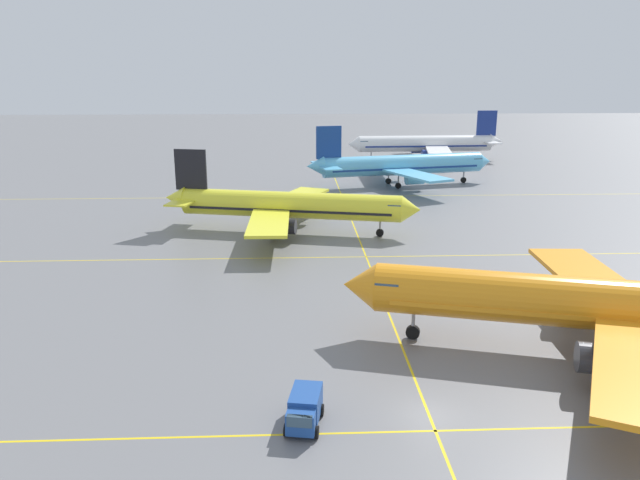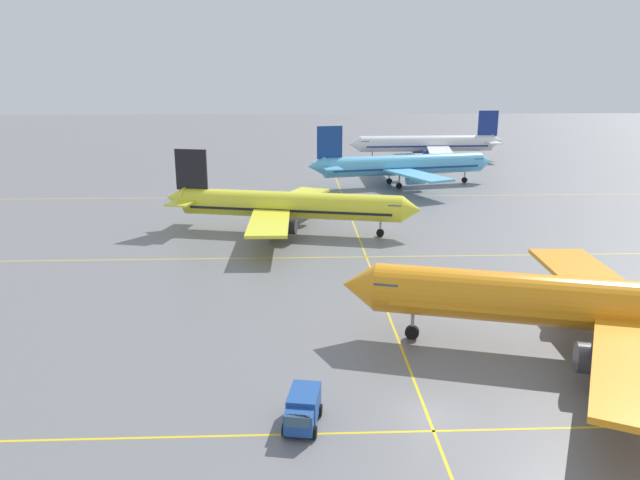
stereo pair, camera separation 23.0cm
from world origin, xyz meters
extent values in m
plane|color=slate|center=(0.00, 0.00, 0.00)|extent=(600.00, 600.00, 0.00)
cylinder|color=orange|center=(14.84, 8.08, 4.46)|extent=(34.68, 13.30, 4.14)
cone|color=orange|center=(-3.31, 13.11, 4.46)|extent=(3.81, 4.66, 4.05)
cube|color=orange|center=(18.36, 16.70, 3.81)|extent=(6.65, 16.65, 0.44)
cube|color=orange|center=(13.41, -1.13, 3.81)|extent=(12.56, 17.10, 0.44)
cylinder|color=#333338|center=(16.14, 13.59, 2.40)|extent=(4.18, 3.19, 2.29)
cylinder|color=#333338|center=(13.12, 2.68, 2.40)|extent=(4.18, 3.19, 2.29)
cube|color=#385166|center=(-0.90, 12.44, 5.06)|extent=(2.91, 4.19, 0.76)
cube|color=orange|center=(14.84, 8.08, 3.95)|extent=(32.01, 12.59, 0.39)
cylinder|color=#99999E|center=(1.20, 11.86, 1.80)|extent=(0.30, 0.30, 1.80)
cylinder|color=black|center=(1.20, 11.86, 0.60)|extent=(1.29, 0.79, 1.20)
cylinder|color=#99999E|center=(17.69, 10.22, 1.80)|extent=(0.30, 0.30, 1.80)
cylinder|color=black|center=(17.69, 10.22, 0.60)|extent=(1.29, 0.79, 1.20)
cylinder|color=#99999E|center=(16.18, 4.77, 1.80)|extent=(0.30, 0.30, 1.80)
cylinder|color=black|center=(16.18, 4.77, 0.60)|extent=(1.29, 0.79, 1.20)
cylinder|color=yellow|center=(-9.35, 48.13, 4.01)|extent=(31.33, 10.55, 3.71)
cone|color=yellow|center=(7.14, 44.38, 4.01)|extent=(3.28, 4.11, 3.64)
cone|color=yellow|center=(-26.13, 51.94, 4.40)|extent=(3.83, 4.13, 3.53)
cube|color=black|center=(-23.65, 51.38, 8.60)|extent=(4.65, 1.38, 5.87)
cube|color=yellow|center=(-24.78, 48.62, 4.40)|extent=(4.18, 5.65, 0.23)
cube|color=yellow|center=(-23.48, 54.34, 4.40)|extent=(4.18, 5.65, 0.23)
cube|color=yellow|center=(-12.15, 40.24, 3.42)|extent=(5.29, 14.73, 0.39)
cube|color=yellow|center=(-8.47, 56.45, 3.42)|extent=(10.76, 15.44, 0.39)
cylinder|color=black|center=(-10.29, 43.13, 2.15)|extent=(3.70, 2.74, 2.05)
cylinder|color=black|center=(-8.04, 53.04, 2.15)|extent=(3.70, 2.74, 2.05)
cube|color=#385166|center=(4.95, 44.88, 4.55)|extent=(2.47, 3.72, 0.68)
cube|color=black|center=(-9.35, 48.13, 3.54)|extent=(28.90, 10.03, 0.35)
cylinder|color=#99999E|center=(3.04, 45.32, 1.61)|extent=(0.27, 0.27, 1.61)
cylinder|color=black|center=(3.04, 45.32, 0.54)|extent=(1.15, 0.67, 1.08)
cylinder|color=#99999E|center=(-11.82, 46.08, 1.61)|extent=(0.27, 0.27, 1.61)
cylinder|color=black|center=(-11.82, 46.08, 0.54)|extent=(1.15, 0.67, 1.08)
cylinder|color=#99999E|center=(-10.70, 51.04, 1.61)|extent=(0.27, 0.27, 1.61)
cylinder|color=black|center=(-10.70, 51.04, 0.54)|extent=(1.15, 0.67, 1.08)
cylinder|color=#5BB7E5|center=(13.10, 83.96, 4.25)|extent=(33.24, 10.88, 3.94)
cone|color=#5BB7E5|center=(30.61, 87.76, 4.25)|extent=(3.45, 4.34, 3.86)
cone|color=#5BB7E5|center=(-4.73, 80.09, 4.66)|extent=(4.03, 4.36, 3.74)
cube|color=navy|center=(-2.09, 80.66, 9.12)|extent=(4.94, 1.42, 6.22)
cube|color=#5BB7E5|center=(-1.94, 77.51, 4.66)|extent=(4.38, 5.97, 0.25)
cube|color=#5BB7E5|center=(-3.26, 83.59, 4.66)|extent=(4.38, 5.97, 0.25)
cube|color=#5BB7E5|center=(13.95, 75.13, 3.63)|extent=(11.30, 16.38, 0.41)
cube|color=#5BB7E5|center=(10.21, 92.35, 3.63)|extent=(5.46, 15.57, 0.41)
cylinder|color=#5BB7E5|center=(14.44, 78.74, 2.28)|extent=(3.90, 2.87, 2.18)
cylinder|color=#5BB7E5|center=(12.15, 89.27, 2.28)|extent=(3.90, 2.87, 2.18)
cube|color=#385166|center=(28.28, 87.26, 4.82)|extent=(2.59, 3.94, 0.73)
cube|color=navy|center=(13.10, 83.96, 3.76)|extent=(30.65, 10.36, 0.37)
cylinder|color=#99999E|center=(26.26, 86.82, 1.71)|extent=(0.29, 0.29, 1.71)
cylinder|color=black|center=(26.26, 86.82, 0.57)|extent=(1.21, 0.70, 1.14)
cylinder|color=#99999E|center=(11.64, 80.89, 1.71)|extent=(0.29, 0.29, 1.71)
cylinder|color=black|center=(11.64, 80.89, 0.57)|extent=(1.21, 0.70, 1.14)
cylinder|color=#99999E|center=(10.50, 86.15, 1.71)|extent=(0.29, 0.29, 1.71)
cylinder|color=black|center=(10.50, 86.15, 0.57)|extent=(1.21, 0.70, 1.14)
cylinder|color=white|center=(24.91, 119.41, 4.39)|extent=(34.38, 5.61, 4.06)
cone|color=white|center=(6.43, 118.57, 4.39)|extent=(2.96, 4.11, 3.98)
cone|color=white|center=(43.72, 120.26, 4.81)|extent=(3.59, 4.01, 3.86)
cube|color=navy|center=(40.94, 120.13, 9.41)|extent=(5.15, 0.62, 6.42)
cube|color=white|center=(41.33, 123.36, 4.81)|extent=(3.67, 5.71, 0.26)
cube|color=white|center=(41.62, 116.95, 4.81)|extent=(3.67, 5.71, 0.26)
cube|color=white|center=(25.57, 128.54, 3.74)|extent=(9.43, 16.93, 0.43)
cube|color=white|center=(26.39, 110.37, 3.74)|extent=(8.11, 16.74, 0.43)
cylinder|color=navy|center=(24.45, 124.95, 2.35)|extent=(3.73, 2.41, 2.25)
cylinder|color=navy|center=(24.95, 113.84, 2.35)|extent=(3.73, 2.41, 2.25)
cube|color=#385166|center=(8.89, 118.68, 4.97)|extent=(2.09, 3.82, 0.75)
cube|color=navy|center=(24.91, 119.41, 3.88)|extent=(31.64, 5.53, 0.39)
cylinder|color=#99999E|center=(11.02, 118.78, 1.76)|extent=(0.30, 0.30, 1.76)
cylinder|color=black|center=(11.02, 118.78, 0.59)|extent=(1.20, 0.53, 1.18)
cylinder|color=#99999E|center=(26.93, 122.28, 1.76)|extent=(0.30, 0.30, 1.76)
cylinder|color=black|center=(26.93, 122.28, 0.59)|extent=(1.20, 0.53, 1.18)
cylinder|color=#99999E|center=(27.18, 116.73, 1.76)|extent=(0.30, 0.30, 1.76)
cylinder|color=black|center=(27.18, 116.73, 0.59)|extent=(1.20, 0.53, 1.18)
cube|color=yellow|center=(0.00, -2.00, 0.00)|extent=(125.25, 0.20, 0.01)
cube|color=yellow|center=(0.00, 35.78, 0.00)|extent=(125.25, 0.20, 0.01)
cube|color=yellow|center=(0.00, 73.57, 0.00)|extent=(125.25, 0.20, 0.01)
cube|color=yellow|center=(0.00, 35.78, 0.00)|extent=(0.20, 124.69, 0.01)
cube|color=#1E4793|center=(-8.26, -0.38, 1.25)|extent=(2.39, 3.28, 1.70)
cube|color=#1E4793|center=(-8.59, -2.30, 1.10)|extent=(2.00, 1.59, 1.40)
cube|color=#385166|center=(-8.68, -2.80, 1.45)|extent=(1.64, 0.63, 0.70)
cylinder|color=black|center=(-9.52, -2.09, 0.40)|extent=(0.41, 0.84, 0.80)
cylinder|color=black|center=(-7.65, -2.42, 0.40)|extent=(0.41, 0.84, 0.80)
cylinder|color=black|center=(-9.07, 0.47, 0.40)|extent=(0.41, 0.84, 0.80)
cylinder|color=black|center=(-7.20, 0.14, 0.40)|extent=(0.41, 0.84, 0.80)
camera|label=1|loc=(-8.86, -35.56, 22.15)|focal=33.92mm
camera|label=2|loc=(-8.63, -35.57, 22.15)|focal=33.92mm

